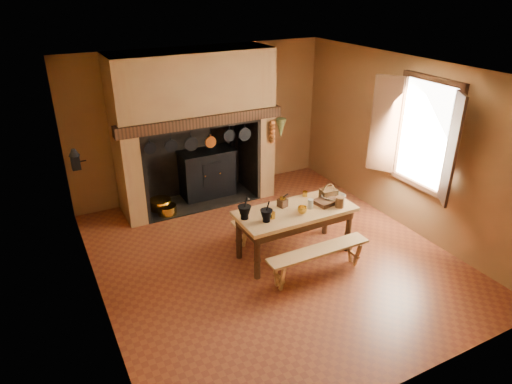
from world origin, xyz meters
TOP-DOWN VIEW (x-y plane):
  - floor at (0.00, 0.00)m, footprint 5.50×5.50m
  - ceiling at (0.00, 0.00)m, footprint 5.50×5.50m
  - back_wall at (0.00, 2.75)m, footprint 5.00×0.02m
  - wall_left at (-2.50, 0.00)m, footprint 0.02×5.50m
  - wall_right at (2.50, 0.00)m, footprint 0.02×5.50m
  - wall_front at (0.00, -2.75)m, footprint 5.00×0.02m
  - chimney_breast at (-0.30, 2.31)m, footprint 2.95×0.96m
  - iron_range at (-0.04, 2.45)m, footprint 1.12×0.55m
  - hearth_pans at (-1.05, 2.22)m, footprint 0.51×0.62m
  - hanging_pans at (-0.34, 1.81)m, footprint 1.92×0.29m
  - onion_string at (1.00, 1.79)m, footprint 0.12×0.10m
  - herb_bunch at (1.18, 1.79)m, footprint 0.20×0.20m
  - window at (2.35, -0.40)m, footprint 0.39×1.75m
  - wall_coffee_mill at (-2.42, 1.55)m, footprint 0.23×0.16m
  - work_table at (0.34, -0.10)m, footprint 1.78×0.79m
  - bench_front at (0.34, -0.74)m, footprint 1.57×0.27m
  - bench_back at (0.34, 0.49)m, footprint 1.47×0.26m
  - mortar_large at (-0.45, 0.00)m, footprint 0.20×0.20m
  - mortar_small at (-0.21, -0.21)m, footprint 0.18×0.18m
  - coffee_grinder at (0.22, 0.08)m, footprint 0.18×0.15m
  - brass_mug_a at (-0.09, -0.17)m, footprint 0.08×0.08m
  - brass_mug_b at (0.71, 0.22)m, footprint 0.09×0.09m
  - mixing_bowl at (1.03, -0.10)m, footprint 0.45×0.45m
  - stoneware_crock at (0.97, -0.33)m, footprint 0.14×0.14m
  - glass_jar at (0.55, -0.17)m, footprint 0.10×0.10m
  - wicker_basket at (1.01, 0.01)m, footprint 0.26×0.20m
  - wooden_tray at (0.87, -0.14)m, footprint 0.41×0.32m
  - brass_cup at (0.36, -0.24)m, footprint 0.17×0.17m

SIDE VIEW (x-z plane):
  - floor at x=0.00m, z-range 0.00..0.00m
  - hearth_pans at x=-1.05m, z-range -0.01..0.19m
  - bench_back at x=0.34m, z-range 0.10..0.52m
  - bench_front at x=0.34m, z-range 0.11..0.55m
  - iron_range at x=-0.04m, z-range -0.32..1.28m
  - work_table at x=0.34m, z-range 0.26..1.03m
  - wooden_tray at x=0.87m, z-range 0.77..0.83m
  - mixing_bowl at x=1.03m, z-range 0.77..0.85m
  - brass_mug_b at x=0.71m, z-range 0.77..0.86m
  - brass_mug_a at x=-0.09m, z-range 0.77..0.86m
  - brass_cup at x=0.36m, z-range 0.77..0.88m
  - coffee_grinder at x=0.22m, z-range 0.75..0.94m
  - glass_jar at x=0.55m, z-range 0.77..0.92m
  - wicker_basket at x=1.01m, z-range 0.73..0.97m
  - stoneware_crock at x=0.97m, z-range 0.77..0.94m
  - mortar_small at x=-0.21m, z-range 0.72..1.02m
  - mortar_large at x=-0.45m, z-range 0.71..1.05m
  - onion_string at x=1.00m, z-range 1.10..1.56m
  - hanging_pans at x=-0.34m, z-range 1.23..1.50m
  - herb_bunch at x=1.18m, z-range 1.21..1.56m
  - back_wall at x=0.00m, z-range 0.00..2.80m
  - wall_left at x=-2.50m, z-range 0.00..2.80m
  - wall_right at x=2.50m, z-range 0.00..2.80m
  - wall_front at x=0.00m, z-range 0.00..2.80m
  - wall_coffee_mill at x=-2.42m, z-range 1.36..1.67m
  - window at x=2.35m, z-range 0.82..2.58m
  - chimney_breast at x=-0.30m, z-range 0.41..3.21m
  - ceiling at x=0.00m, z-range 2.80..2.80m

